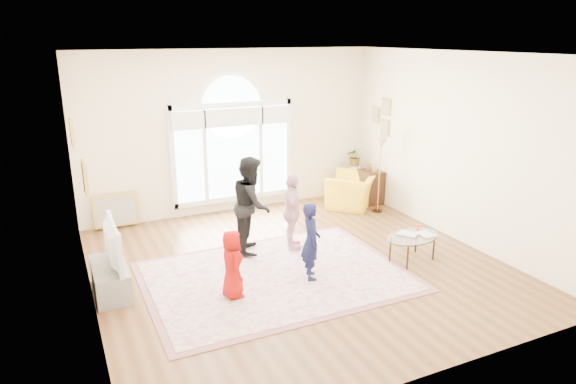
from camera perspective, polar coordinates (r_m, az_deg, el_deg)
name	(u,v)px	position (r m, az deg, el deg)	size (l,w,h in m)	color
ground	(298,265)	(8.08, 1.16, -8.16)	(6.00, 6.00, 0.00)	#553418
room_shell	(235,135)	(10.11, -5.87, 6.28)	(6.00, 6.00, 6.00)	#F6EAC3
area_rug	(276,276)	(7.73, -1.35, -9.33)	(3.60, 2.60, 0.02)	beige
rug_border	(276,276)	(7.73, -1.35, -9.36)	(3.80, 2.80, 0.01)	#925457
tv_console	(111,279)	(7.60, -19.12, -9.15)	(0.45, 1.00, 0.42)	gray
television	(107,244)	(7.39, -19.45, -5.51)	(0.17, 1.08, 0.62)	black
coffee_table	(413,237)	(8.33, 13.70, -4.90)	(1.08, 0.80, 0.54)	silver
armchair	(352,190)	(10.76, 7.14, 0.17)	(1.05, 0.92, 0.68)	yellow
side_cabinet	(370,187)	(11.05, 9.15, 0.59)	(0.40, 0.50, 0.70)	black
floor_lamp	(381,150)	(10.27, 10.25, 4.65)	(0.30, 0.30, 1.51)	black
plant_pedestal	(354,181)	(11.42, 7.40, 1.20)	(0.20, 0.20, 0.70)	white
potted_plant	(355,156)	(11.28, 7.51, 3.94)	(0.38, 0.33, 0.42)	#33722D
leaning_picture	(118,228)	(10.10, -18.40, -3.78)	(0.80, 0.05, 0.62)	tan
child_red	(232,264)	(7.00, -6.22, -7.96)	(0.47, 0.30, 0.95)	#9E0E0A
child_navy	(311,241)	(7.44, 2.57, -5.46)	(0.42, 0.27, 1.15)	#111438
child_black	(252,204)	(8.33, -4.07, -1.39)	(0.77, 0.60, 1.59)	black
child_pink	(292,212)	(8.43, 0.46, -2.27)	(0.74, 0.31, 1.27)	#E09FB3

